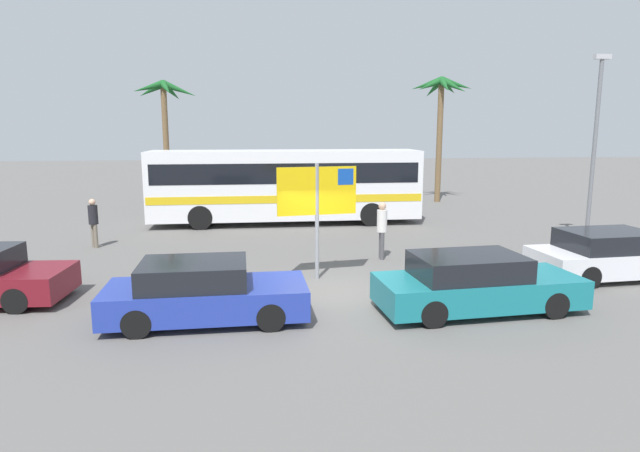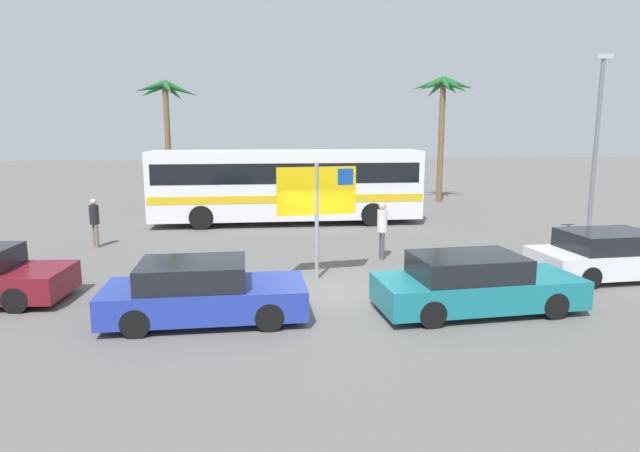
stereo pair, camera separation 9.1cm
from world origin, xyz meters
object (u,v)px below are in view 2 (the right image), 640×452
bus_front_coach (287,183)px  car_blue (202,292)px  ferry_sign (318,195)px  pedestrian_crossing_lot (382,226)px  car_white (613,255)px  car_teal (475,284)px  pedestrian_by_bus (94,219)px

bus_front_coach → car_blue: 12.36m
ferry_sign → pedestrian_crossing_lot: ferry_sign is taller
car_blue → car_white: bearing=10.0°
car_blue → car_teal: (6.08, -0.07, 0.00)m
car_blue → car_teal: bearing=-2.1°
pedestrian_crossing_lot → car_teal: bearing=101.1°
bus_front_coach → car_blue: (-2.46, -12.06, -1.15)m
car_blue → pedestrian_crossing_lot: (5.11, 5.08, 0.45)m
pedestrian_crossing_lot → pedestrian_by_bus: bearing=-16.1°
bus_front_coach → car_blue: bus_front_coach is taller
bus_front_coach → ferry_sign: (0.40, -9.03, 0.54)m
car_blue → pedestrian_by_bus: (-4.46, 7.93, 0.38)m
car_white → pedestrian_crossing_lot: (-5.91, 2.87, 0.45)m
car_white → car_blue: 11.24m
pedestrian_crossing_lot → car_white: bearing=154.6°
ferry_sign → car_blue: 4.49m
bus_front_coach → car_blue: size_ratio=2.66×
bus_front_coach → car_white: 13.10m
bus_front_coach → car_teal: 12.71m
bus_front_coach → ferry_sign: bearing=-87.5°
car_white → pedestrian_by_bus: size_ratio=2.70×
ferry_sign → bus_front_coach: bearing=84.2°
car_white → car_teal: bearing=-158.8°
car_white → car_teal: size_ratio=0.98×
car_white → bus_front_coach: bearing=127.4°
car_blue → pedestrian_crossing_lot: 7.22m
car_teal → car_white: bearing=20.2°
ferry_sign → car_white: 8.38m
pedestrian_by_bus → car_teal: bearing=-79.8°
pedestrian_crossing_lot → ferry_sign: bearing=42.8°
bus_front_coach → car_teal: (3.62, -12.13, -1.15)m
car_blue → pedestrian_crossing_lot: size_ratio=2.38×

